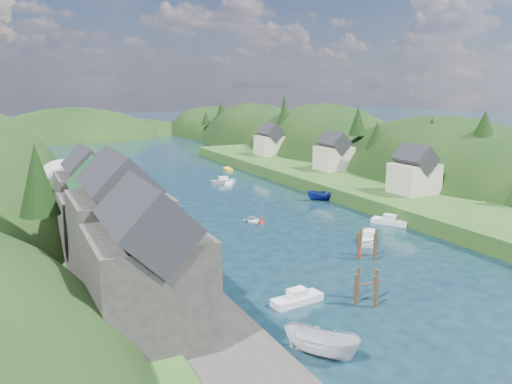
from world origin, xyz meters
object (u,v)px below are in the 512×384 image
channel_buoy_far (262,220)px  piling_cluster_near (366,290)px  channel_buoy_near (360,253)px  piling_cluster_far (367,246)px

channel_buoy_far → piling_cluster_near: bearing=-97.6°
piling_cluster_near → channel_buoy_near: bearing=54.2°
piling_cluster_far → channel_buoy_near: size_ratio=3.57×
piling_cluster_near → piling_cluster_far: (8.29, 10.08, 0.11)m
piling_cluster_far → channel_buoy_far: bearing=102.9°
piling_cluster_near → channel_buoy_near: piling_cluster_near is taller
channel_buoy_far → channel_buoy_near: bearing=-78.4°
piling_cluster_near → piling_cluster_far: 13.05m
piling_cluster_near → channel_buoy_near: (7.69, 10.68, -0.80)m
piling_cluster_far → channel_buoy_far: size_ratio=3.57×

